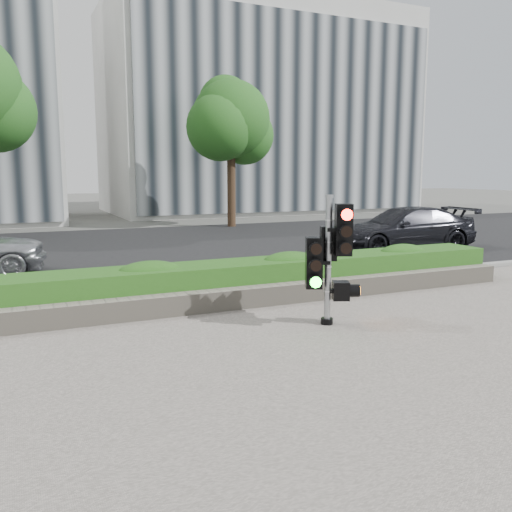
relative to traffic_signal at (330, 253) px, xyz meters
name	(u,v)px	position (x,y,z in m)	size (l,w,h in m)	color
ground	(279,341)	(-1.05, -0.41, -1.12)	(120.00, 120.00, 0.00)	#51514C
sidewalk	(395,411)	(-1.05, -2.91, -1.11)	(16.00, 11.00, 0.03)	#9E9389
road	(132,250)	(-1.05, 9.59, -1.11)	(60.00, 13.00, 0.02)	black
curb	(205,292)	(-1.05, 2.74, -1.06)	(60.00, 0.25, 0.12)	gray
stone_wall	(229,299)	(-1.05, 1.49, -0.92)	(12.00, 0.32, 0.34)	gray
hedge	(216,282)	(-1.05, 2.14, -0.75)	(12.00, 1.00, 0.68)	#48942D
building_right	(256,114)	(9.95, 24.59, 4.88)	(18.00, 10.00, 12.00)	#B7B7B2
tree_right	(230,122)	(4.43, 15.15, 3.36)	(4.10, 3.58, 6.53)	black
traffic_signal	(330,253)	(0.00, 0.00, 0.00)	(0.73, 0.62, 1.98)	black
car_dark	(403,229)	(6.37, 6.01, -0.45)	(1.82, 4.47, 1.30)	black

